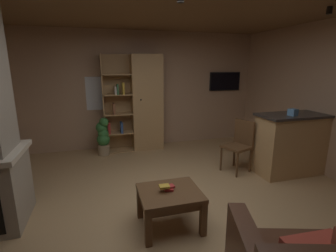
% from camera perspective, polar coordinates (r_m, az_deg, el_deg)
% --- Properties ---
extents(floor, '(5.61, 5.74, 0.02)m').
position_cam_1_polar(floor, '(3.48, 1.88, -18.79)').
color(floor, tan).
rests_on(floor, ground).
extents(wall_back, '(5.73, 0.06, 2.60)m').
position_cam_1_polar(wall_back, '(5.79, -6.78, 8.10)').
color(wall_back, tan).
rests_on(wall_back, ground).
extents(window_pane_back, '(0.69, 0.01, 0.72)m').
position_cam_1_polar(window_pane_back, '(5.69, -14.85, 7.25)').
color(window_pane_back, white).
extents(bookshelf_cabinet, '(1.29, 0.41, 2.09)m').
position_cam_1_polar(bookshelf_cabinet, '(5.56, -5.79, 5.15)').
color(bookshelf_cabinet, tan).
rests_on(bookshelf_cabinet, ground).
extents(kitchen_bar_counter, '(1.38, 0.60, 1.06)m').
position_cam_1_polar(kitchen_bar_counter, '(4.88, 27.08, -3.60)').
color(kitchen_bar_counter, tan).
rests_on(kitchen_bar_counter, ground).
extents(tissue_box, '(0.14, 0.14, 0.11)m').
position_cam_1_polar(tissue_box, '(4.54, 26.71, 2.82)').
color(tissue_box, '#598CBF').
rests_on(tissue_box, kitchen_bar_counter).
extents(coffee_table, '(0.70, 0.61, 0.45)m').
position_cam_1_polar(coffee_table, '(3.00, 0.42, -16.17)').
color(coffee_table, brown).
rests_on(coffee_table, ground).
extents(table_book_0, '(0.12, 0.13, 0.03)m').
position_cam_1_polar(table_book_0, '(2.98, 0.20, -14.20)').
color(table_book_0, '#B22D2D').
rests_on(table_book_0, coffee_table).
extents(table_book_1, '(0.11, 0.10, 0.02)m').
position_cam_1_polar(table_book_1, '(2.98, 0.39, -13.68)').
color(table_book_1, '#B22D2D').
rests_on(table_book_1, coffee_table).
extents(table_book_2, '(0.12, 0.09, 0.03)m').
position_cam_1_polar(table_book_2, '(2.92, -0.84, -13.69)').
color(table_book_2, gold).
rests_on(table_book_2, coffee_table).
extents(dining_chair, '(0.54, 0.54, 0.92)m').
position_cam_1_polar(dining_chair, '(4.61, 16.11, -3.62)').
color(dining_chair, brown).
rests_on(dining_chair, ground).
extents(potted_floor_plant, '(0.27, 0.29, 0.81)m').
position_cam_1_polar(potted_floor_plant, '(5.42, -14.64, -2.25)').
color(potted_floor_plant, '#9E896B').
rests_on(potted_floor_plant, ground).
extents(wall_mounted_tv, '(0.79, 0.06, 0.45)m').
position_cam_1_polar(wall_mounted_tv, '(6.42, 12.89, 9.95)').
color(wall_mounted_tv, black).
extents(track_light_spot_2, '(0.07, 0.07, 0.09)m').
position_cam_1_polar(track_light_spot_2, '(3.99, 33.05, 21.35)').
color(track_light_spot_2, black).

